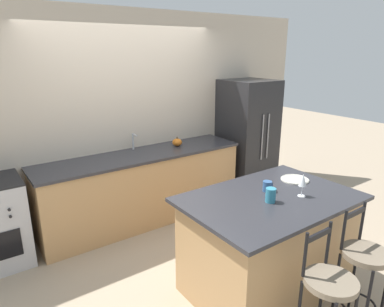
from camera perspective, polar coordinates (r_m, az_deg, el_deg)
name	(u,v)px	position (r m, az deg, el deg)	size (l,w,h in m)	color
ground_plane	(158,231)	(4.47, -5.63, -12.70)	(18.00, 18.00, 0.00)	tan
wall_back	(128,117)	(4.61, -10.62, 6.00)	(6.00, 0.07, 2.70)	beige
back_counter	(143,187)	(4.57, -8.24, -5.55)	(2.70, 0.70, 0.93)	tan
sink_faucet	(133,140)	(4.55, -9.73, 2.30)	(0.02, 0.13, 0.22)	#ADAFB5
kitchen_island	(267,243)	(3.37, 12.44, -14.36)	(1.56, 1.05, 0.95)	tan
refrigerator	(247,137)	(5.41, 9.10, 2.65)	(0.72, 0.76, 1.77)	#232326
bar_stool_near	(328,294)	(2.76, 21.69, -20.98)	(0.37, 0.37, 1.03)	black
bar_stool_far	(363,266)	(3.16, 26.59, -16.36)	(0.37, 0.37, 1.03)	black
dinner_plate	(295,179)	(3.60, 16.76, -4.13)	(0.28, 0.28, 0.02)	beige
wine_glass	(303,181)	(3.18, 18.00, -4.32)	(0.07, 0.07, 0.21)	white
coffee_mug	(267,186)	(3.25, 12.47, -5.34)	(0.12, 0.08, 0.10)	#335689
tumbler_cup	(271,195)	(3.03, 12.97, -6.78)	(0.09, 0.09, 0.13)	teal
pumpkin_decoration	(177,142)	(4.69, -2.49, 1.89)	(0.13, 0.13, 0.13)	orange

